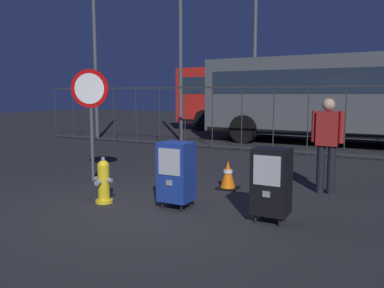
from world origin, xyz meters
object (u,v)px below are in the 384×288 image
newspaper_box_secondary (176,172)px  pedestrian (327,140)px  traffic_cone (228,175)px  stop_sign (90,101)px  bus_near (361,95)px  fire_hydrant (104,181)px  street_light_far_right (94,14)px  street_light_far_left (255,13)px  newspaper_box_primary (271,181)px  street_light_near_right (180,23)px  bus_far (289,95)px

newspaper_box_secondary → pedestrian: pedestrian is taller
newspaper_box_secondary → traffic_cone: bearing=82.7°
newspaper_box_secondary → traffic_cone: (0.20, 1.53, -0.31)m
stop_sign → bus_near: 9.43m
fire_hydrant → street_light_far_right: size_ratio=0.09×
traffic_cone → street_light_far_left: bearing=106.5°
newspaper_box_primary → bus_near: 9.39m
stop_sign → street_light_far_left: street_light_far_left is taller
bus_near → fire_hydrant: bearing=-104.9°
pedestrian → street_light_near_right: size_ratio=0.22×
bus_near → bus_far: bearing=133.5°
traffic_cone → pedestrian: bearing=17.7°
stop_sign → bus_near: size_ratio=0.21×
newspaper_box_primary → newspaper_box_secondary: bearing=-178.6°
bus_near → street_light_far_right: 9.93m
newspaper_box_secondary → street_light_near_right: street_light_near_right is taller
pedestrian → bus_far: (-3.68, 11.12, 0.76)m
traffic_cone → bus_far: (-2.04, 11.64, 1.45)m
stop_sign → traffic_cone: 3.07m
newspaper_box_secondary → bus_near: (1.62, 9.36, 1.14)m
fire_hydrant → newspaper_box_primary: size_ratio=0.73×
pedestrian → bus_far: bearing=108.3°
traffic_cone → street_light_near_right: (-4.59, 6.18, 4.04)m
newspaper_box_secondary → street_light_near_right: 9.63m
newspaper_box_secondary → stop_sign: bearing=160.8°
fire_hydrant → traffic_cone: (1.38, 1.83, -0.09)m
bus_far → traffic_cone: bearing=-81.1°
fire_hydrant → bus_far: bus_far is taller
newspaper_box_secondary → street_light_far_left: bearing=102.6°
bus_far → street_light_far_left: street_light_far_left is taller
newspaper_box_primary → bus_near: bearing=89.1°
newspaper_box_primary → bus_far: size_ratio=0.10×
newspaper_box_primary → traffic_cone: bearing=130.6°
bus_near → bus_far: size_ratio=1.00×
newspaper_box_primary → street_light_near_right: (-5.87, 7.68, 3.73)m
newspaper_box_primary → newspaper_box_secondary: size_ratio=1.00×
fire_hydrant → bus_near: bearing=73.8°
bus_near → street_light_far_right: size_ratio=1.28×
newspaper_box_primary → street_light_far_left: 10.39m
pedestrian → street_light_near_right: street_light_near_right is taller
fire_hydrant → pedestrian: 3.87m
newspaper_box_primary → bus_near: bus_near is taller
bus_near → street_light_far_left: 4.67m
stop_sign → traffic_cone: (2.68, 0.67, -1.34)m
street_light_far_left → stop_sign: bearing=-93.4°
stop_sign → traffic_cone: bearing=14.0°
bus_near → street_light_near_right: bearing=-163.4°
newspaper_box_secondary → fire_hydrant: bearing=-165.9°
traffic_cone → street_light_far_left: street_light_far_left is taller
fire_hydrant → street_light_far_right: street_light_far_right is taller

